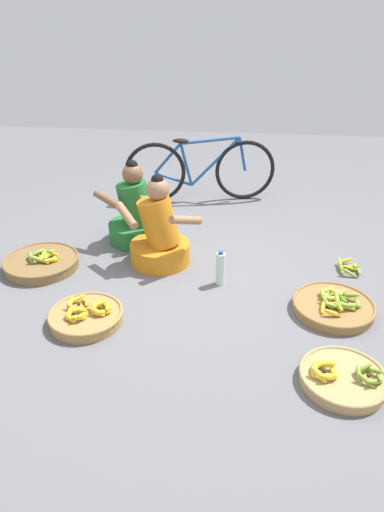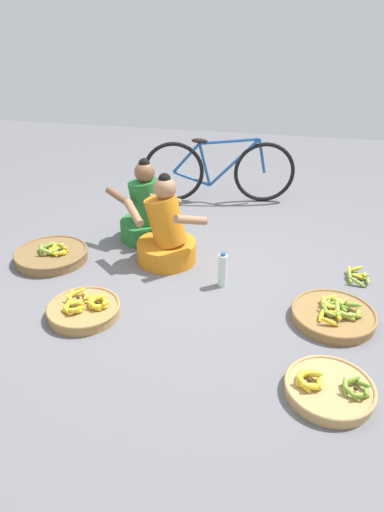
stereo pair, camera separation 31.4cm
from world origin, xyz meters
name	(u,v)px [view 2 (the right image)]	position (x,y,z in m)	size (l,w,h in m)	color
ground_plane	(197,282)	(0.00, 0.00, 0.00)	(10.00, 10.00, 0.00)	slate
vendor_woman_front	(166,234)	(-0.34, 0.30, 0.26)	(0.76, 0.52, 0.81)	orange
vendor_woman_behind	(147,214)	(-0.64, 0.69, 0.25)	(0.72, 0.52, 0.79)	#237233
bicycle_leaning	(219,171)	(-0.13, 1.78, 0.36)	(1.68, 0.38, 0.73)	black
banana_basket_mid_left	(334,315)	(1.06, -0.30, 0.05)	(0.60, 0.60, 0.15)	olive
banana_basket_back_right	(52,255)	(-1.34, 0.08, 0.05)	(0.64, 0.64, 0.17)	brown
banana_basket_back_left	(84,309)	(-0.71, -0.63, 0.05)	(0.53, 0.53, 0.15)	#A87F47
banana_basket_front_center	(329,389)	(1.00, -1.05, 0.05)	(0.53, 0.53, 0.15)	tan
loose_bananas_back_center	(358,276)	(1.29, 0.33, 0.03)	(0.19, 0.28, 0.09)	yellow
water_bottle	(223,270)	(0.21, -0.01, 0.14)	(0.07, 0.07, 0.30)	silver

